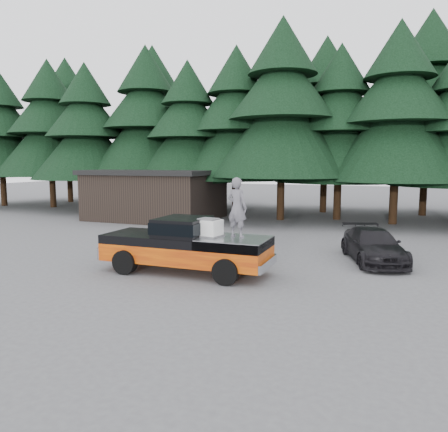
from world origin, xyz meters
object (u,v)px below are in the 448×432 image
(air_compressor, at_px, (208,228))
(parked_car, at_px, (373,245))
(man_on_bed, at_px, (237,207))
(utility_building, at_px, (156,194))
(pickup_truck, at_px, (186,254))

(air_compressor, height_order, parked_car, air_compressor)
(air_compressor, distance_m, man_on_bed, 1.20)
(man_on_bed, height_order, utility_building, man_on_bed)
(pickup_truck, distance_m, air_compressor, 1.29)
(pickup_truck, relative_size, man_on_bed, 3.01)
(air_compressor, relative_size, parked_car, 0.18)
(man_on_bed, bearing_deg, utility_building, -35.26)
(pickup_truck, distance_m, man_on_bed, 2.47)
(pickup_truck, relative_size, air_compressor, 7.47)
(air_compressor, bearing_deg, man_on_bed, 24.95)
(air_compressor, relative_size, utility_building, 0.10)
(pickup_truck, height_order, man_on_bed, man_on_bed)
(parked_car, bearing_deg, utility_building, 131.57)
(man_on_bed, xyz_separation_m, utility_building, (-10.09, 12.21, -0.66))
(parked_car, distance_m, utility_building, 16.57)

